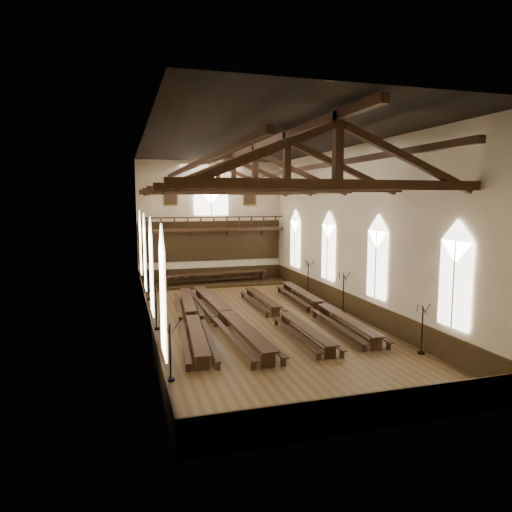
{
  "coord_description": "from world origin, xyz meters",
  "views": [
    {
      "loc": [
        -7.16,
        -24.38,
        6.9
      ],
      "look_at": [
        0.49,
        1.5,
        3.53
      ],
      "focal_mm": 32.0,
      "sensor_mm": 36.0,
      "label": 1
    }
  ],
  "objects": [
    {
      "name": "ground",
      "position": [
        0.0,
        0.0,
        0.0
      ],
      "size": [
        26.0,
        26.0,
        0.0
      ],
      "primitive_type": "plane",
      "color": "brown",
      "rests_on": "ground"
    },
    {
      "name": "room_walls",
      "position": [
        0.0,
        0.0,
        6.46
      ],
      "size": [
        26.0,
        26.0,
        26.0
      ],
      "color": "beige",
      "rests_on": "ground"
    },
    {
      "name": "wainscot_band",
      "position": [
        0.0,
        0.0,
        0.6
      ],
      "size": [
        12.0,
        26.0,
        1.2
      ],
      "color": "#35230F",
      "rests_on": "ground"
    },
    {
      "name": "side_windows",
      "position": [
        -0.0,
        -0.0,
        3.74
      ],
      "size": [
        11.85,
        19.8,
        4.5
      ],
      "color": "white",
      "rests_on": "room_walls"
    },
    {
      "name": "end_window",
      "position": [
        0.0,
        12.9,
        7.22
      ],
      "size": [
        2.8,
        0.12,
        3.8
      ],
      "color": "white",
      "rests_on": "room_walls"
    },
    {
      "name": "minstrels_gallery",
      "position": [
        0.0,
        12.66,
        3.91
      ],
      "size": [
        11.8,
        1.24,
        3.7
      ],
      "color": "#332010",
      "rests_on": "room_walls"
    },
    {
      "name": "portraits",
      "position": [
        0.0,
        12.9,
        7.1
      ],
      "size": [
        7.75,
        0.09,
        1.45
      ],
      "color": "brown",
      "rests_on": "room_walls"
    },
    {
      "name": "roof_trusses",
      "position": [
        0.0,
        -0.0,
        8.22
      ],
      "size": [
        11.7,
        25.7,
        2.8
      ],
      "color": "#332010",
      "rests_on": "room_walls"
    },
    {
      "name": "refectory_row_a",
      "position": [
        -3.62,
        -0.06,
        0.52
      ],
      "size": [
        1.97,
        14.13,
        0.71
      ],
      "color": "#332010",
      "rests_on": "ground"
    },
    {
      "name": "refectory_row_b",
      "position": [
        -1.81,
        -0.24,
        0.57
      ],
      "size": [
        1.82,
        14.72,
        0.78
      ],
      "color": "#332010",
      "rests_on": "ground"
    },
    {
      "name": "refectory_row_c",
      "position": [
        1.39,
        -0.45,
        0.49
      ],
      "size": [
        1.39,
        13.64,
        0.67
      ],
      "color": "#332010",
      "rests_on": "ground"
    },
    {
      "name": "refectory_row_d",
      "position": [
        4.21,
        0.22,
        0.54
      ],
      "size": [
        1.84,
        14.32,
        0.73
      ],
      "color": "#332010",
      "rests_on": "ground"
    },
    {
      "name": "dais",
      "position": [
        0.03,
        11.4,
        0.09
      ],
      "size": [
        11.4,
        2.78,
        0.19
      ],
      "primitive_type": "cube",
      "color": "#35230F",
      "rests_on": "ground"
    },
    {
      "name": "high_table",
      "position": [
        0.03,
        11.4,
        0.88
      ],
      "size": [
        8.78,
        1.82,
        0.82
      ],
      "color": "#332010",
      "rests_on": "dais"
    },
    {
      "name": "high_chairs",
      "position": [
        0.03,
        12.24,
        0.72
      ],
      "size": [
        6.74,
        0.44,
        0.97
      ],
      "color": "#332010",
      "rests_on": "dais"
    },
    {
      "name": "candelabrum_left_near",
      "position": [
        -5.55,
        -7.42,
        0.71
      ],
      "size": [
        0.66,
        0.71,
        2.34
      ],
      "color": "black",
      "rests_on": "ground"
    },
    {
      "name": "candelabrum_left_mid",
      "position": [
        -5.55,
        -0.21,
        0.71
      ],
      "size": [
        0.7,
        0.69,
        2.35
      ],
      "color": "black",
      "rests_on": "ground"
    },
    {
      "name": "candelabrum_left_far",
      "position": [
        -5.55,
        7.24,
        0.74
      ],
      "size": [
        0.71,
        0.73,
        2.44
      ],
      "color": "black",
      "rests_on": "ground"
    },
    {
      "name": "candelabrum_right_near",
      "position": [
        5.55,
        -7.53,
        0.69
      ],
      "size": [
        0.63,
        0.7,
        2.29
      ],
      "color": "black",
      "rests_on": "ground"
    },
    {
      "name": "candelabrum_right_mid",
      "position": [
        5.55,
        0.02,
        0.77
      ],
      "size": [
        0.74,
        0.77,
        2.55
      ],
      "color": "black",
      "rests_on": "ground"
    },
    {
      "name": "candelabrum_right_far",
      "position": [
        5.55,
        5.43,
        0.79
      ],
      "size": [
        0.77,
        0.76,
        2.59
      ],
      "color": "black",
      "rests_on": "ground"
    }
  ]
}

